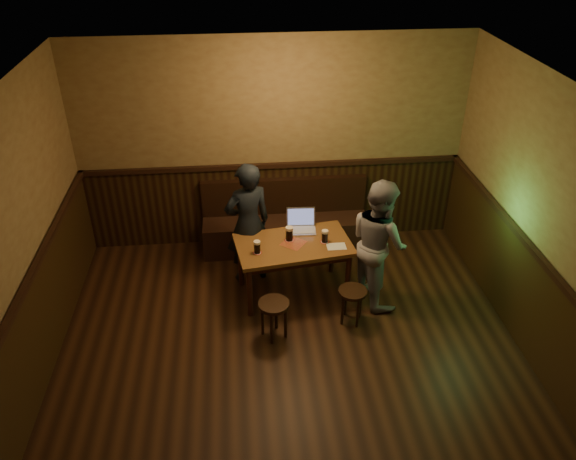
% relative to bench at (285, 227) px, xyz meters
% --- Properties ---
extents(room, '(5.04, 6.04, 2.84)m').
position_rel_bench_xyz_m(room, '(-0.14, -2.53, 0.89)').
color(room, black).
rests_on(room, ground).
extents(bench, '(2.20, 0.50, 0.95)m').
position_rel_bench_xyz_m(bench, '(0.00, 0.00, 0.00)').
color(bench, black).
rests_on(bench, ground).
extents(pub_table, '(1.42, 0.94, 0.71)m').
position_rel_bench_xyz_m(pub_table, '(0.00, -1.03, 0.30)').
color(pub_table, brown).
rests_on(pub_table, ground).
extents(stool_left, '(0.42, 0.42, 0.46)m').
position_rel_bench_xyz_m(stool_left, '(-0.29, -1.79, 0.05)').
color(stool_left, black).
rests_on(stool_left, ground).
extents(stool_right, '(0.42, 0.42, 0.43)m').
position_rel_bench_xyz_m(stool_right, '(0.60, -1.62, 0.03)').
color(stool_right, black).
rests_on(stool_right, ground).
extents(pint_left, '(0.10, 0.10, 0.16)m').
position_rel_bench_xyz_m(pint_left, '(-0.43, -1.19, 0.47)').
color(pint_left, '#A11317').
rests_on(pint_left, pub_table).
extents(pint_mid, '(0.12, 0.12, 0.18)m').
position_rel_bench_xyz_m(pint_mid, '(-0.04, -0.96, 0.49)').
color(pint_mid, '#A11317').
rests_on(pint_mid, pub_table).
extents(pint_right, '(0.10, 0.10, 0.16)m').
position_rel_bench_xyz_m(pint_right, '(0.37, -1.04, 0.48)').
color(pint_right, '#A11317').
rests_on(pint_right, pub_table).
extents(laptop, '(0.36, 0.29, 0.24)m').
position_rel_bench_xyz_m(laptop, '(0.13, -0.72, 0.46)').
color(laptop, silver).
rests_on(laptop, pub_table).
extents(menu, '(0.22, 0.15, 0.00)m').
position_rel_bench_xyz_m(menu, '(0.49, -1.15, 0.40)').
color(menu, silver).
rests_on(menu, pub_table).
extents(person_suit, '(0.67, 0.55, 1.58)m').
position_rel_bench_xyz_m(person_suit, '(-0.51, -0.68, 0.48)').
color(person_suit, black).
rests_on(person_suit, ground).
extents(person_grey, '(0.80, 0.91, 1.56)m').
position_rel_bench_xyz_m(person_grey, '(0.96, -1.21, 0.47)').
color(person_grey, gray).
rests_on(person_grey, ground).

